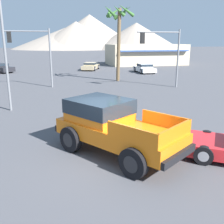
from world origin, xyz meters
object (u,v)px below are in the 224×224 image
parked_car_tan (91,66)px  traffic_light_main (162,47)px  parked_car_white (144,68)px  palm_tree_short (118,24)px  orange_pickup_truck (111,123)px  traffic_light_crosswalk (32,47)px  street_lamp_post (3,31)px

parked_car_tan → traffic_light_main: bearing=-54.7°
parked_car_white → parked_car_tan: (-6.43, 4.94, -0.04)m
traffic_light_main → palm_tree_short: bearing=-62.3°
orange_pickup_truck → traffic_light_crosswalk: traffic_light_crosswalk is taller
traffic_light_crosswalk → orange_pickup_truck: bearing=102.3°
traffic_light_main → palm_tree_short: 5.98m
orange_pickup_truck → palm_tree_short: bearing=39.9°
parked_car_white → orange_pickup_truck: bearing=-112.5°
traffic_light_main → traffic_light_crosswalk: bearing=-13.9°
parked_car_white → traffic_light_main: size_ratio=0.86×
parked_car_tan → traffic_light_crosswalk: bearing=-95.8°
traffic_light_main → palm_tree_short: size_ratio=0.67×
orange_pickup_truck → palm_tree_short: (5.03, 17.53, 4.58)m
orange_pickup_truck → traffic_light_main: size_ratio=1.05×
street_lamp_post → parked_car_tan: bearing=68.5°
parked_car_white → palm_tree_short: 9.74m
parked_car_tan → street_lamp_post: 23.38m
orange_pickup_truck → parked_car_tan: 29.08m
orange_pickup_truck → palm_tree_short: palm_tree_short is taller
traffic_light_main → traffic_light_crosswalk: size_ratio=0.98×
traffic_light_crosswalk → parked_car_white: bearing=-148.1°
orange_pickup_truck → traffic_light_main: (7.62, 12.59, 2.44)m
orange_pickup_truck → parked_car_tan: bearing=48.1°
parked_car_white → street_lamp_post: 22.55m
traffic_light_crosswalk → palm_tree_short: size_ratio=0.68×
traffic_light_crosswalk → street_lamp_post: size_ratio=0.67×
orange_pickup_truck → parked_car_white: 26.03m
parked_car_tan → palm_tree_short: palm_tree_short is taller
parked_car_white → street_lamp_post: bearing=-131.0°
orange_pickup_truck → street_lamp_post: bearing=87.2°
orange_pickup_truck → parked_car_tan: orange_pickup_truck is taller
palm_tree_short → parked_car_white: bearing=49.8°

